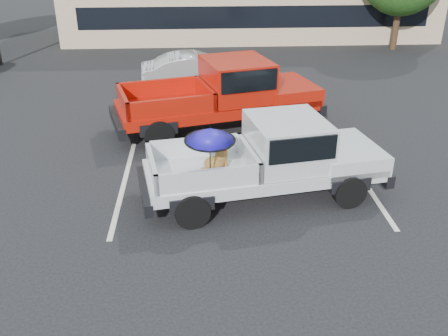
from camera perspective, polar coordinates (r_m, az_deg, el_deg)
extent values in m
plane|color=black|center=(10.84, 3.32, -6.33)|extent=(90.00, 90.00, 0.00)
cube|color=silver|center=(12.64, -11.37, -1.77)|extent=(0.12, 5.00, 0.01)
cube|color=silver|center=(13.18, 15.40, -1.00)|extent=(0.12, 5.00, 0.01)
cube|color=black|center=(26.63, 3.60, 16.84)|extent=(18.00, 0.08, 1.10)
cylinder|color=#332114|center=(27.41, 19.12, 15.50)|extent=(0.32, 0.32, 2.73)
cylinder|color=black|center=(10.55, -3.68, -4.91)|extent=(0.80, 0.41, 0.76)
cylinder|color=black|center=(12.14, -5.22, -0.53)|extent=(0.80, 0.41, 0.76)
cylinder|color=black|center=(11.60, 14.11, -2.62)|extent=(0.80, 0.41, 0.76)
cylinder|color=black|center=(13.07, 10.56, 1.14)|extent=(0.80, 0.41, 0.76)
cube|color=silver|center=(11.59, 4.50, -0.28)|extent=(5.64, 2.83, 0.28)
cube|color=silver|center=(12.22, 13.51, 1.59)|extent=(1.81, 2.15, 0.46)
cube|color=black|center=(12.72, 16.36, 0.34)|extent=(0.54, 1.96, 0.30)
cube|color=black|center=(11.20, -9.08, -2.52)|extent=(0.52, 1.96, 0.28)
cube|color=silver|center=(11.47, 7.24, 3.05)|extent=(1.95, 2.10, 1.05)
cube|color=black|center=(11.40, 7.30, 3.98)|extent=(1.82, 2.17, 0.55)
cube|color=black|center=(11.23, -2.56, -0.77)|extent=(2.59, 2.21, 0.10)
cube|color=silver|center=(11.88, -3.40, 2.37)|extent=(2.28, 0.50, 0.50)
cube|color=silver|center=(10.34, -1.65, -1.42)|extent=(2.28, 0.50, 0.50)
cube|color=silver|center=(10.97, -8.23, 0.02)|extent=(0.42, 1.83, 0.50)
cube|color=silver|center=(11.33, 2.88, 1.17)|extent=(0.42, 1.83, 0.50)
ellipsoid|color=brown|center=(11.29, -1.11, 0.55)|extent=(0.53, 0.46, 0.31)
cylinder|color=brown|center=(11.29, 0.22, 0.34)|extent=(0.07, 0.07, 0.23)
cylinder|color=brown|center=(11.42, 0.04, 0.67)|extent=(0.07, 0.07, 0.23)
ellipsoid|color=brown|center=(11.24, -0.30, 1.53)|extent=(0.34, 0.31, 0.42)
cylinder|color=red|center=(11.19, -0.20, 2.17)|extent=(0.20, 0.20, 0.04)
sphere|color=brown|center=(11.16, 0.13, 2.66)|extent=(0.22, 0.22, 0.22)
cone|color=black|center=(11.20, 0.76, 2.63)|extent=(0.17, 0.13, 0.11)
cone|color=black|center=(11.06, 0.11, 3.09)|extent=(0.08, 0.08, 0.12)
cone|color=black|center=(11.16, -0.03, 3.32)|extent=(0.08, 0.08, 0.12)
cylinder|color=brown|center=(11.30, -1.98, 0.02)|extent=(0.28, 0.05, 0.10)
cylinder|color=black|center=(10.67, -1.60, 1.16)|extent=(0.02, 0.10, 1.05)
cone|color=#1F15B9|center=(10.45, -1.63, 3.87)|extent=(1.10, 1.12, 0.36)
cylinder|color=black|center=(10.39, -1.65, 4.69)|extent=(0.02, 0.02, 0.10)
cylinder|color=black|center=(10.50, -1.63, 3.22)|extent=(1.10, 1.10, 0.09)
cylinder|color=black|center=(14.25, -7.47, 3.75)|extent=(0.91, 0.53, 0.86)
cylinder|color=black|center=(16.17, -8.99, 6.41)|extent=(0.91, 0.53, 0.86)
cylinder|color=black|center=(15.47, 7.48, 5.59)|extent=(0.91, 0.53, 0.86)
cylinder|color=black|center=(17.25, 4.51, 7.92)|extent=(0.91, 0.53, 0.86)
cube|color=#AF1609|center=(15.56, -0.74, 7.22)|extent=(6.44, 3.68, 0.32)
cube|color=#AF1609|center=(16.29, 6.93, 8.78)|extent=(2.20, 2.54, 0.52)
cube|color=black|center=(16.79, 9.49, 7.61)|extent=(0.80, 2.20, 0.34)
cube|color=black|center=(15.03, -12.12, 5.14)|extent=(0.77, 2.19, 0.32)
cube|color=#AF1609|center=(15.52, 1.46, 10.14)|extent=(2.34, 2.49, 1.19)
cube|color=black|center=(15.46, 1.47, 10.94)|extent=(2.21, 2.56, 0.62)
cube|color=black|center=(15.15, -6.69, 6.77)|extent=(3.05, 2.68, 0.11)
cube|color=#AF1609|center=(15.96, -7.53, 9.02)|extent=(2.54, 0.79, 0.56)
cube|color=#AF1609|center=(14.13, -5.88, 6.82)|extent=(2.54, 0.79, 0.56)
cube|color=#AF1609|center=(14.85, -11.47, 7.41)|extent=(0.65, 2.03, 0.56)
cube|color=#AF1609|center=(15.32, -2.17, 8.50)|extent=(0.65, 2.03, 0.56)
imported|color=#A3A6AA|center=(19.42, -3.04, 10.90)|extent=(4.39, 1.92, 1.40)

